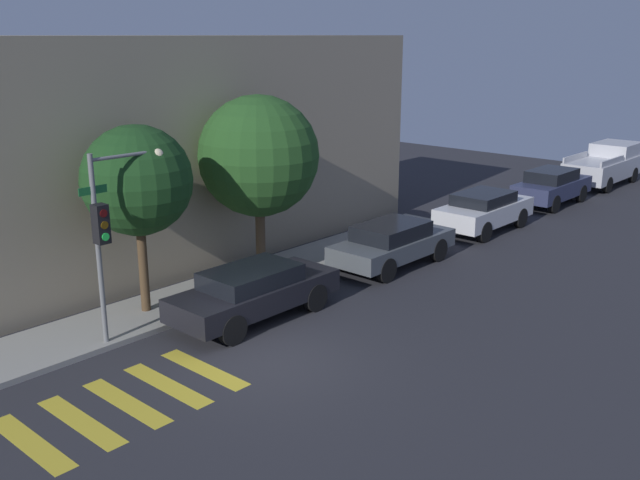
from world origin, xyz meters
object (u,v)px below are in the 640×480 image
tree_near_corner (137,181)px  sedan_near_corner (254,291)px  traffic_light_pole (114,213)px  sedan_middle (392,243)px  pickup_truck (606,164)px  tree_midblock (259,156)px  sedan_tail_of_row (552,186)px  sedan_far_end (484,210)px

tree_near_corner → sedan_near_corner: bearing=-53.7°
traffic_light_pole → tree_near_corner: (1.36, 1.07, 0.40)m
sedan_middle → pickup_truck: bearing=0.0°
tree_near_corner → traffic_light_pole: bearing=-141.9°
sedan_near_corner → tree_midblock: tree_midblock is taller
traffic_light_pole → sedan_tail_of_row: 20.73m
traffic_light_pole → tree_midblock: bearing=10.9°
pickup_truck → tree_midblock: 21.35m
traffic_light_pole → sedan_near_corner: bearing=-22.3°
sedan_tail_of_row → sedan_middle: bearing=-180.0°
tree_near_corner → tree_midblock: 4.16m
sedan_tail_of_row → pickup_truck: 6.02m
sedan_near_corner → sedan_tail_of_row: 17.48m
sedan_near_corner → sedan_middle: (5.96, 0.00, -0.00)m
pickup_truck → tree_midblock: tree_midblock is taller
traffic_light_pole → pickup_truck: bearing=-2.7°
sedan_middle → sedan_tail_of_row: (11.52, 0.00, 0.06)m
sedan_far_end → sedan_tail_of_row: size_ratio=1.00×
traffic_light_pole → tree_midblock: 5.65m
tree_near_corner → tree_midblock: bearing=0.0°
sedan_middle → sedan_tail_of_row: size_ratio=1.02×
sedan_far_end → sedan_tail_of_row: 5.79m
sedan_middle → sedan_far_end: (5.73, 0.00, 0.04)m
pickup_truck → tree_near_corner: bearing=174.7°
traffic_light_pole → sedan_tail_of_row: (20.56, -1.27, -2.36)m
sedan_near_corner → pickup_truck: size_ratio=0.87×
traffic_light_pole → tree_near_corner: 1.78m
pickup_truck → sedan_far_end: bearing=180.0°
sedan_tail_of_row → pickup_truck: (6.01, -0.00, 0.16)m
tree_near_corner → sedan_middle: bearing=-16.9°
traffic_light_pole → tree_midblock: size_ratio=0.84×
traffic_light_pole → sedan_near_corner: 4.12m
pickup_truck → tree_near_corner: 25.45m
sedan_near_corner → pickup_truck: pickup_truck is taller
tree_near_corner → tree_midblock: tree_midblock is taller
sedan_middle → pickup_truck: size_ratio=0.84×
sedan_far_end → sedan_near_corner: bearing=-180.0°
pickup_truck → tree_near_corner: tree_near_corner is taller
sedan_far_end → tree_near_corner: size_ratio=0.88×
sedan_far_end → pickup_truck: 11.80m
sedan_far_end → tree_midblock: bearing=165.8°
sedan_near_corner → sedan_tail_of_row: sedan_tail_of_row is taller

